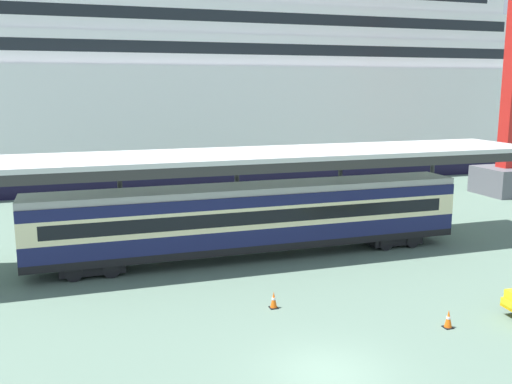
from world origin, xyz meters
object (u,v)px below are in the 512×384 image
Objects in this scene: train_carriage at (253,217)px; traffic_cone_near at (274,300)px; cruise_ship at (9,51)px; traffic_cone_mid at (448,319)px.

train_carriage is 7.72m from traffic_cone_near.
traffic_cone_mid is at bearing -66.78° from cruise_ship.
cruise_ship reaches higher than train_carriage.
train_carriage is at bearing -66.21° from cruise_ship.
train_carriage is 12.42m from traffic_cone_mid.
cruise_ship is at bearing 113.22° from traffic_cone_mid.
cruise_ship reaches higher than traffic_cone_mid.
cruise_ship is at bearing 113.79° from train_carriage.
traffic_cone_mid is at bearing -34.58° from traffic_cone_near.
train_carriage is 32.43× the size of traffic_cone_mid.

